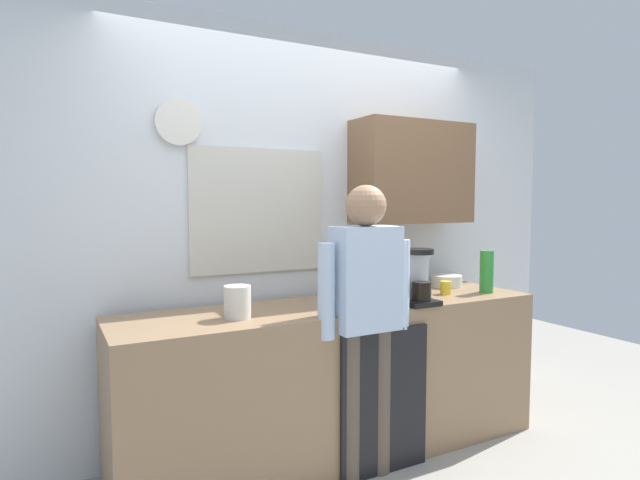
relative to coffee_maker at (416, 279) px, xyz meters
name	(u,v)px	position (x,y,z in m)	size (l,w,h in m)	color
ground_plane	(364,475)	(-0.41, -0.09, -1.05)	(8.00, 8.00, 0.00)	#9E998E
kitchen_counter	(337,379)	(-0.41, 0.21, -0.60)	(2.58, 0.64, 0.91)	#937251
dishwasher_panel	(385,402)	(-0.30, -0.12, -0.64)	(0.56, 0.02, 0.82)	black
back_wall_assembly	(319,224)	(-0.32, 0.61, 0.31)	(4.18, 0.42, 2.60)	silver
coffee_maker	(416,279)	(0.00, 0.00, 0.00)	(0.20, 0.20, 0.33)	black
bottle_green_wine	(404,273)	(0.08, 0.22, 0.00)	(0.07, 0.07, 0.30)	#195923
bottle_dark_sauce	(364,288)	(-0.26, 0.16, -0.06)	(0.06, 0.06, 0.18)	black
bottle_clear_soda	(487,272)	(0.66, 0.09, -0.01)	(0.09, 0.09, 0.28)	#2D8C33
cup_yellow_cup	(446,288)	(0.38, 0.17, -0.10)	(0.07, 0.07, 0.09)	yellow
mixing_bowl	(446,281)	(0.59, 0.40, -0.11)	(0.22, 0.22, 0.08)	white
dish_soap	(369,284)	(-0.11, 0.33, -0.07)	(0.06, 0.06, 0.18)	yellow
storage_canister	(237,302)	(-1.05, 0.14, -0.06)	(0.14, 0.14, 0.17)	silver
person_at_sink	(365,306)	(-0.41, -0.09, -0.10)	(0.57, 0.22, 1.60)	brown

